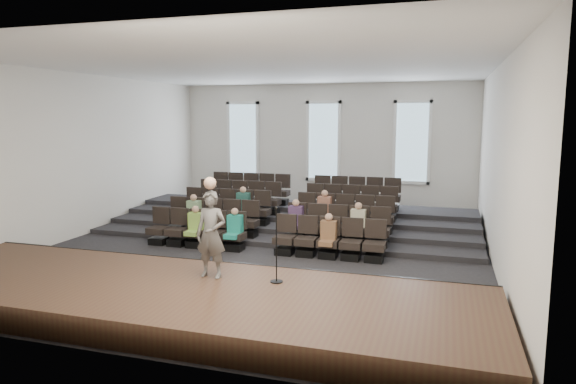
# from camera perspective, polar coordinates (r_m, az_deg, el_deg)

# --- Properties ---
(ground) EXTENTS (14.00, 14.00, 0.00)m
(ground) POSITION_cam_1_polar(r_m,az_deg,el_deg) (14.69, -2.39, -6.13)
(ground) COLOR black
(ground) RESTS_ON ground
(ceiling) EXTENTS (12.00, 14.00, 0.02)m
(ceiling) POSITION_cam_1_polar(r_m,az_deg,el_deg) (14.29, -2.51, 13.71)
(ceiling) COLOR white
(ceiling) RESTS_ON ground
(wall_back) EXTENTS (12.00, 0.04, 5.00)m
(wall_back) POSITION_cam_1_polar(r_m,az_deg,el_deg) (21.01, 3.99, 5.12)
(wall_back) COLOR silver
(wall_back) RESTS_ON ground
(wall_front) EXTENTS (12.00, 0.04, 5.00)m
(wall_front) POSITION_cam_1_polar(r_m,az_deg,el_deg) (8.05, -19.38, -0.48)
(wall_front) COLOR silver
(wall_front) RESTS_ON ground
(wall_left) EXTENTS (0.04, 14.00, 5.00)m
(wall_left) POSITION_cam_1_polar(r_m,az_deg,el_deg) (17.25, -21.70, 3.86)
(wall_left) COLOR silver
(wall_left) RESTS_ON ground
(wall_right) EXTENTS (0.04, 14.00, 5.00)m
(wall_right) POSITION_cam_1_polar(r_m,az_deg,el_deg) (13.52, 22.40, 2.75)
(wall_right) COLOR silver
(wall_right) RESTS_ON ground
(stage) EXTENTS (11.80, 3.60, 0.50)m
(stage) POSITION_cam_1_polar(r_m,az_deg,el_deg) (10.17, -12.21, -11.50)
(stage) COLOR #3E2A1A
(stage) RESTS_ON ground
(stage_lip) EXTENTS (11.80, 0.06, 0.52)m
(stage_lip) POSITION_cam_1_polar(r_m,az_deg,el_deg) (11.66, -7.92, -8.80)
(stage_lip) COLOR black
(stage_lip) RESTS_ON ground
(risers) EXTENTS (11.80, 4.80, 0.60)m
(risers) POSITION_cam_1_polar(r_m,az_deg,el_deg) (17.60, 1.05, -3.05)
(risers) COLOR black
(risers) RESTS_ON ground
(seating_rows) EXTENTS (6.80, 4.70, 1.67)m
(seating_rows) POSITION_cam_1_polar(r_m,az_deg,el_deg) (15.97, -0.56, -2.45)
(seating_rows) COLOR black
(seating_rows) RESTS_ON ground
(windows) EXTENTS (8.44, 0.10, 3.24)m
(windows) POSITION_cam_1_polar(r_m,az_deg,el_deg) (20.93, 3.95, 5.66)
(windows) COLOR white
(windows) RESTS_ON wall_back
(audience) EXTENTS (5.45, 2.64, 1.10)m
(audience) POSITION_cam_1_polar(r_m,az_deg,el_deg) (14.81, -1.99, -2.80)
(audience) COLOR #89B749
(audience) RESTS_ON seating_rows
(speaker) EXTENTS (0.64, 0.43, 1.74)m
(speaker) POSITION_cam_1_polar(r_m,az_deg,el_deg) (10.29, -8.54, -4.67)
(speaker) COLOR #565451
(speaker) RESTS_ON stage
(mic_stand) EXTENTS (0.25, 0.25, 1.49)m
(mic_stand) POSITION_cam_1_polar(r_m,az_deg,el_deg) (9.96, -1.30, -7.54)
(mic_stand) COLOR black
(mic_stand) RESTS_ON stage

